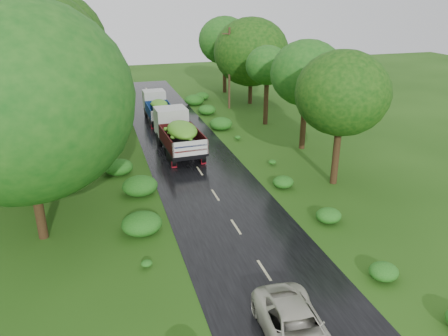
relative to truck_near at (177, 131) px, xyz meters
name	(u,v)px	position (x,y,z in m)	size (l,w,h in m)	color
ground	(264,271)	(0.66, -16.21, -1.67)	(120.00, 120.00, 0.00)	#1C420E
road	(230,218)	(0.66, -11.21, -1.66)	(6.50, 80.00, 0.02)	black
road_lines	(225,210)	(0.66, -10.21, -1.64)	(0.12, 69.60, 0.00)	#BFB78C
truck_near	(177,131)	(0.00, 0.00, 0.00)	(2.77, 7.11, 2.95)	black
truck_far	(157,106)	(-0.13, 9.27, -0.25)	(2.19, 5.98, 2.50)	black
car	(296,329)	(0.10, -20.54, -1.01)	(2.11, 4.59, 1.27)	beige
utility_pole	(229,68)	(7.74, 11.68, 2.53)	(1.42, 0.40, 8.16)	#382616
trees_left	(37,60)	(-9.54, 4.41, 5.04)	(6.06, 34.46, 9.12)	black
trees_right	(265,59)	(9.61, 6.76, 4.00)	(5.83, 31.45, 7.68)	black
shrubs	(193,156)	(0.66, -2.21, -1.32)	(11.90, 44.00, 0.70)	#186016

